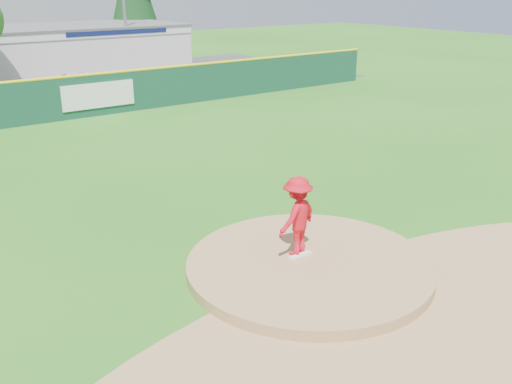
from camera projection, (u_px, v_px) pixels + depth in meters
ground at (309, 271)px, 12.83m from camera, size 120.00×120.00×0.00m
pitchers_mound at (309, 271)px, 12.83m from camera, size 5.50×5.50×0.50m
pitching_rubber at (300, 255)px, 12.96m from camera, size 0.60×0.15×0.04m
infield_dirt_arc at (416, 332)px, 10.57m from camera, size 15.40×15.40×0.01m
parking_lot at (1, 93)px, 33.18m from camera, size 44.00×16.00×0.02m
pitcher at (297, 216)px, 12.79m from camera, size 1.33×0.97×1.84m
van at (89, 85)px, 31.75m from camera, size 5.50×3.62×1.40m
pool_building_grp at (69, 50)px, 39.72m from camera, size 15.20×8.20×3.31m
outfield_fence at (48, 99)px, 26.02m from camera, size 40.00×0.14×2.07m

